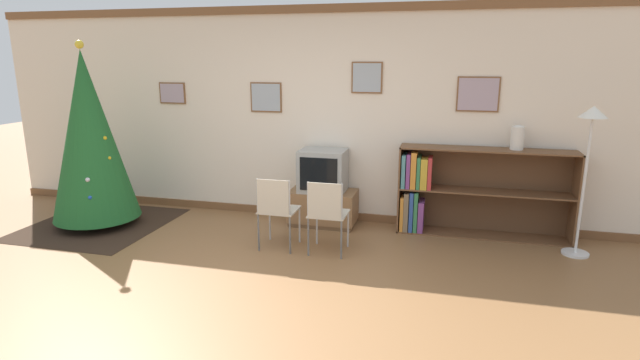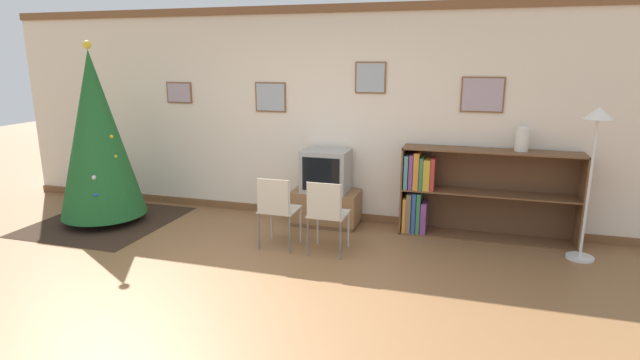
% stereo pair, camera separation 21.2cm
% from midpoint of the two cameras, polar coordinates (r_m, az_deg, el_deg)
% --- Properties ---
extents(ground_plane, '(24.00, 24.00, 0.00)m').
position_cam_midpoint_polar(ground_plane, '(4.49, -10.80, -13.95)').
color(ground_plane, brown).
extents(wall_back, '(9.12, 0.11, 2.70)m').
position_cam_midpoint_polar(wall_back, '(6.44, -1.54, 7.40)').
color(wall_back, silver).
rests_on(wall_back, ground_plane).
extents(area_rug, '(1.63, 1.72, 0.01)m').
position_cam_midpoint_polar(area_rug, '(7.02, -24.70, -4.62)').
color(area_rug, '#332319').
rests_on(area_rug, ground_plane).
extents(christmas_tree, '(1.04, 1.04, 2.26)m').
position_cam_midpoint_polar(christmas_tree, '(6.78, -25.67, 4.50)').
color(christmas_tree, maroon).
rests_on(christmas_tree, area_rug).
extents(tv_console, '(0.84, 0.47, 0.44)m').
position_cam_midpoint_polar(tv_console, '(6.34, -0.62, -3.15)').
color(tv_console, brown).
rests_on(tv_console, ground_plane).
extents(television, '(0.57, 0.46, 0.52)m').
position_cam_midpoint_polar(television, '(6.21, -0.64, 1.08)').
color(television, '#9E9E99').
rests_on(television, tv_console).
extents(folding_chair_left, '(0.40, 0.40, 0.82)m').
position_cam_midpoint_polar(folding_chair_left, '(5.47, -6.11, -3.27)').
color(folding_chair_left, '#BCB29E').
rests_on(folding_chair_left, ground_plane).
extents(folding_chair_right, '(0.40, 0.40, 0.82)m').
position_cam_midpoint_polar(folding_chair_right, '(5.31, -0.37, -3.73)').
color(folding_chair_right, '#BCB29E').
rests_on(folding_chair_right, ground_plane).
extents(bookshelf, '(1.98, 0.36, 1.05)m').
position_cam_midpoint_polar(bookshelf, '(6.13, 14.06, -1.24)').
color(bookshelf, brown).
rests_on(bookshelf, ground_plane).
extents(vase, '(0.15, 0.15, 0.27)m').
position_cam_midpoint_polar(vase, '(6.06, 20.70, 4.57)').
color(vase, silver).
rests_on(vase, bookshelf).
extents(standing_lamp, '(0.28, 0.28, 1.60)m').
position_cam_midpoint_polar(standing_lamp, '(5.77, 27.52, 3.84)').
color(standing_lamp, silver).
rests_on(standing_lamp, ground_plane).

